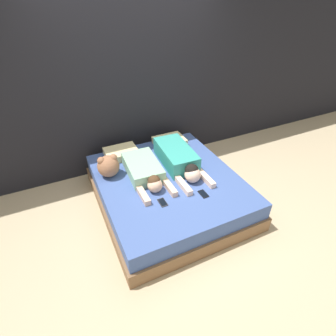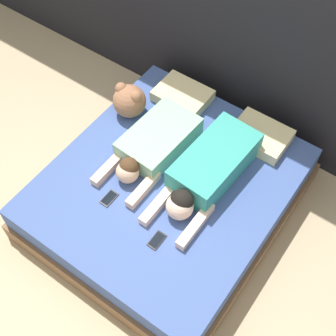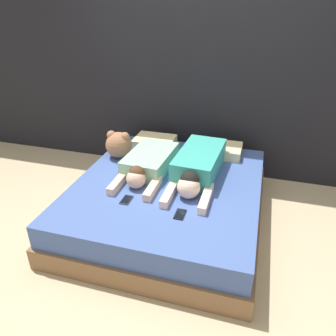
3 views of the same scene
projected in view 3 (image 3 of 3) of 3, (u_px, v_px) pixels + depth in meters
ground_plane at (168, 217)px, 3.28m from camera, size 12.00×12.00×0.00m
wall_back at (197, 63)px, 3.63m from camera, size 12.00×0.06×2.60m
bed at (168, 200)px, 3.19m from camera, size 1.76×1.97×0.41m
pillow_head_left at (155, 142)px, 3.80m from camera, size 0.45×0.35×0.10m
pillow_head_right at (220, 150)px, 3.61m from camera, size 0.45×0.35×0.10m
person_left at (148, 164)px, 3.23m from camera, size 0.43×0.95×0.21m
person_right at (197, 166)px, 3.12m from camera, size 0.42×1.08×0.24m
cell_phone_left at (126, 200)px, 2.81m from camera, size 0.08×0.14×0.01m
cell_phone_right at (180, 214)px, 2.63m from camera, size 0.08×0.14×0.01m
plush_toy at (119, 144)px, 3.50m from camera, size 0.28×0.28×0.29m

